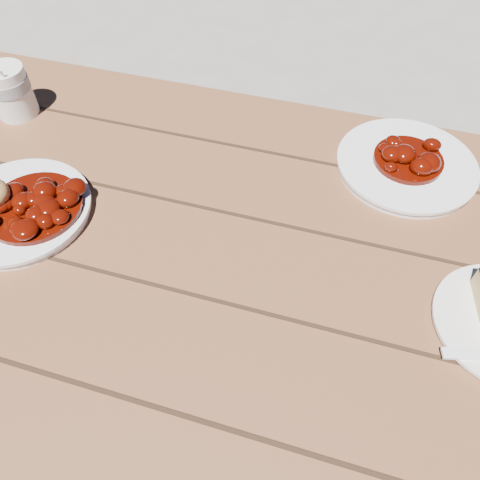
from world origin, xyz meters
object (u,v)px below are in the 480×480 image
(main_plate, at_px, (19,211))
(second_plate, at_px, (406,166))
(picnic_table, at_px, (146,288))
(coffee_cup, at_px, (11,92))

(main_plate, bearing_deg, second_plate, 25.79)
(picnic_table, relative_size, main_plate, 9.02)
(picnic_table, xyz_separation_m, second_plate, (0.40, 0.27, 0.17))
(picnic_table, relative_size, coffee_cup, 21.19)
(picnic_table, bearing_deg, second_plate, 33.54)
(picnic_table, distance_m, second_plate, 0.51)
(second_plate, bearing_deg, coffee_cup, -176.20)
(picnic_table, height_order, main_plate, main_plate)
(main_plate, distance_m, coffee_cup, 0.28)
(main_plate, bearing_deg, picnic_table, 5.08)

